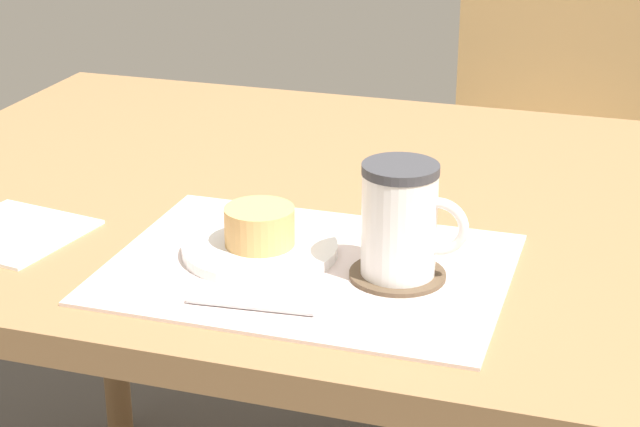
{
  "coord_description": "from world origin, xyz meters",
  "views": [
    {
      "loc": [
        0.34,
        -1.21,
        1.2
      ],
      "look_at": [
        0.01,
        -0.19,
        0.76
      ],
      "focal_mm": 60.0,
      "sensor_mm": 36.0,
      "label": 1
    }
  ],
  "objects_px": {
    "pastry_plate": "(260,249)",
    "pastry": "(260,226)",
    "dining_table": "(354,245)",
    "wooden_chair": "(543,183)",
    "coffee_mug": "(401,220)"
  },
  "relations": [
    {
      "from": "pastry",
      "to": "wooden_chair",
      "type": "bearing_deg",
      "value": 77.91
    },
    {
      "from": "wooden_chair",
      "to": "pastry",
      "type": "height_order",
      "value": "wooden_chair"
    },
    {
      "from": "pastry_plate",
      "to": "pastry",
      "type": "xyz_separation_m",
      "value": [
        -0.0,
        0.0,
        0.03
      ]
    },
    {
      "from": "dining_table",
      "to": "wooden_chair",
      "type": "relative_size",
      "value": 1.51
    },
    {
      "from": "pastry_plate",
      "to": "dining_table",
      "type": "bearing_deg",
      "value": 77.32
    },
    {
      "from": "dining_table",
      "to": "pastry_plate",
      "type": "distance_m",
      "value": 0.23
    },
    {
      "from": "wooden_chair",
      "to": "coffee_mug",
      "type": "height_order",
      "value": "wooden_chair"
    },
    {
      "from": "wooden_chair",
      "to": "pastry_plate",
      "type": "height_order",
      "value": "wooden_chair"
    },
    {
      "from": "pastry_plate",
      "to": "coffee_mug",
      "type": "relative_size",
      "value": 1.43
    },
    {
      "from": "dining_table",
      "to": "pastry",
      "type": "bearing_deg",
      "value": -102.68
    },
    {
      "from": "wooden_chair",
      "to": "dining_table",
      "type": "bearing_deg",
      "value": 75.86
    },
    {
      "from": "dining_table",
      "to": "pastry",
      "type": "xyz_separation_m",
      "value": [
        -0.05,
        -0.21,
        0.11
      ]
    },
    {
      "from": "pastry_plate",
      "to": "coffee_mug",
      "type": "xyz_separation_m",
      "value": [
        0.16,
        -0.01,
        0.06
      ]
    },
    {
      "from": "dining_table",
      "to": "wooden_chair",
      "type": "bearing_deg",
      "value": 78.07
    },
    {
      "from": "wooden_chair",
      "to": "pastry",
      "type": "xyz_separation_m",
      "value": [
        -0.21,
        -0.99,
        0.28
      ]
    }
  ]
}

